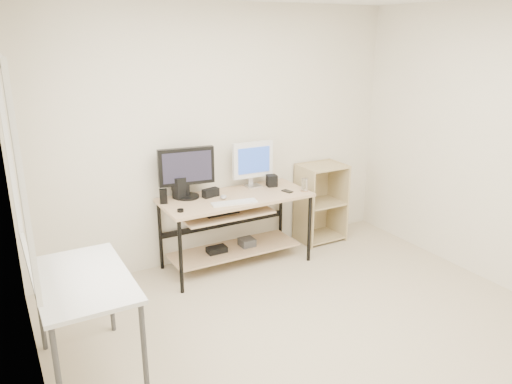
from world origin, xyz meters
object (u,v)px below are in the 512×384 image
object	(u,v)px
shelf_unit	(319,202)
white_imac	(253,161)
desk	(233,216)
side_table	(83,288)
audio_controller	(163,196)
black_monitor	(187,170)

from	to	relation	value
shelf_unit	white_imac	size ratio (longest dim) A/B	1.87
desk	side_table	bearing A→B (deg)	-147.35
side_table	audio_controller	world-z (taller)	audio_controller
shelf_unit	desk	bearing A→B (deg)	-172.23
side_table	white_imac	distance (m)	2.38
desk	audio_controller	distance (m)	0.75
shelf_unit	black_monitor	size ratio (longest dim) A/B	1.63
shelf_unit	audio_controller	world-z (taller)	shelf_unit
side_table	shelf_unit	distance (m)	3.09
side_table	audio_controller	distance (m)	1.54
white_imac	desk	bearing A→B (deg)	-146.64
side_table	white_imac	xyz separation A→B (m)	(1.99, 1.26, 0.36)
shelf_unit	black_monitor	xyz separation A→B (m)	(-1.59, 0.02, 0.59)
black_monitor	audio_controller	distance (m)	0.35
side_table	shelf_unit	world-z (taller)	shelf_unit
audio_controller	side_table	bearing A→B (deg)	-113.88
side_table	shelf_unit	xyz separation A→B (m)	(2.83, 1.22, -0.22)
side_table	black_monitor	xyz separation A→B (m)	(1.24, 1.24, 0.37)
desk	black_monitor	world-z (taller)	black_monitor
desk	white_imac	xyz separation A→B (m)	(0.33, 0.20, 0.49)
desk	side_table	size ratio (longest dim) A/B	1.50
desk	side_table	distance (m)	1.97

